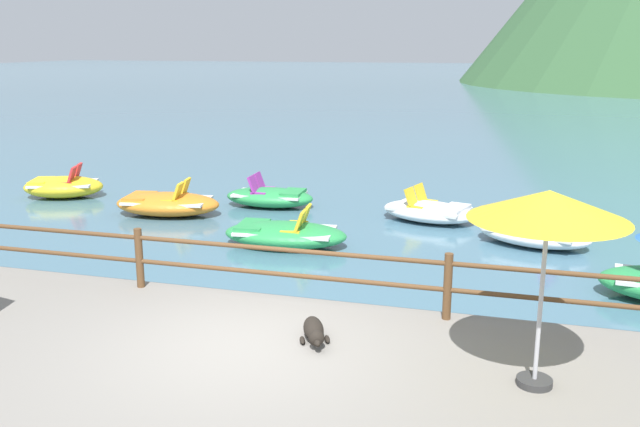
% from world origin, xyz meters
% --- Properties ---
extents(ground_plane, '(200.00, 200.00, 0.00)m').
position_xyz_m(ground_plane, '(0.00, 40.00, 0.00)').
color(ground_plane, '#477084').
extents(dock_railing, '(23.92, 0.12, 0.95)m').
position_xyz_m(dock_railing, '(-0.00, 1.55, 0.98)').
color(dock_railing, brown).
rests_on(dock_railing, promenade_dock).
extents(beach_umbrella, '(1.70, 1.70, 2.24)m').
position_xyz_m(beach_umbrella, '(3.53, -0.12, 2.45)').
color(beach_umbrella, '#B2B2B7').
rests_on(beach_umbrella, promenade_dock).
extents(dog_resting, '(0.52, 1.04, 0.26)m').
position_xyz_m(dog_resting, '(0.80, 0.38, 0.52)').
color(dog_resting, black).
rests_on(dog_resting, promenade_dock).
extents(pedal_boat_1, '(2.75, 1.76, 0.88)m').
position_xyz_m(pedal_boat_1, '(-5.00, 7.33, 0.29)').
color(pedal_boat_1, orange).
rests_on(pedal_boat_1, ground).
extents(pedal_boat_2, '(2.44, 1.95, 0.89)m').
position_xyz_m(pedal_boat_2, '(-8.72, 8.38, 0.30)').
color(pedal_boat_2, yellow).
rests_on(pedal_boat_2, ground).
extents(pedal_boat_3, '(2.58, 1.95, 0.81)m').
position_xyz_m(pedal_boat_3, '(1.29, 8.51, 0.24)').
color(pedal_boat_3, white).
rests_on(pedal_boat_3, ground).
extents(pedal_boat_4, '(2.69, 1.53, 0.84)m').
position_xyz_m(pedal_boat_4, '(-1.35, 5.57, 0.27)').
color(pedal_boat_4, green).
rests_on(pedal_boat_4, ground).
extents(pedal_boat_5, '(2.34, 1.24, 0.84)m').
position_xyz_m(pedal_boat_5, '(-2.86, 8.86, 0.26)').
color(pedal_boat_5, green).
rests_on(pedal_boat_5, ground).
extents(pedal_boat_6, '(2.69, 2.10, 0.82)m').
position_xyz_m(pedal_boat_6, '(3.64, 7.12, 0.25)').
color(pedal_boat_6, white).
rests_on(pedal_boat_6, ground).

